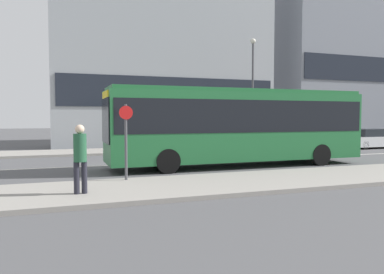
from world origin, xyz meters
The scene contains 12 objects.
ground_plane centered at (0.00, 0.00, 0.00)m, with size 120.00×120.00×0.00m, color #4F4F51.
sidewalk_near centered at (0.00, -6.25, 0.07)m, with size 44.00×3.50×0.13m.
sidewalk_far centered at (0.00, 6.25, 0.07)m, with size 44.00×3.50×0.13m.
lane_centerline centered at (0.00, 0.00, 0.00)m, with size 41.80×0.16×0.01m.
apartment_block_left_tower centered at (4.49, 11.56, 7.26)m, with size 17.04×4.21×14.54m.
apartment_block_right_tower centered at (22.01, 11.99, 11.77)m, with size 12.70×5.05×23.55m.
city_bus centered at (3.93, -2.12, 1.94)m, with size 11.51×2.48×3.37m.
parked_car_0 centered at (11.51, 3.50, 0.65)m, with size 4.58×1.88×1.39m.
parked_car_1 centered at (16.99, 3.27, 0.64)m, with size 4.29×1.73×1.35m.
pedestrian_near_stop centered at (-3.03, -6.66, 1.19)m, with size 0.35×0.34×1.85m.
bus_stop_sign centered at (-1.50, -4.89, 1.58)m, with size 0.44×0.12×2.46m.
street_lamp centered at (8.86, 5.48, 4.55)m, with size 0.36×0.36×7.30m.
Camera 1 is at (-3.58, -16.98, 2.18)m, focal length 35.00 mm.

